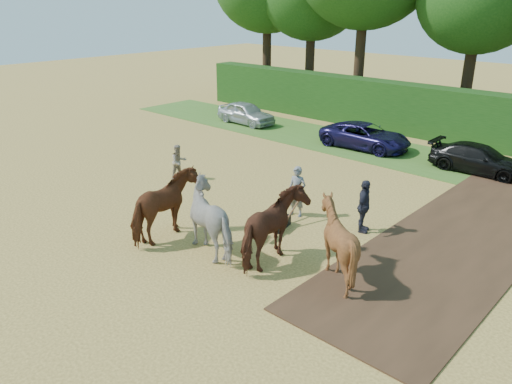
{
  "coord_description": "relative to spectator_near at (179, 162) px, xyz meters",
  "views": [
    {
      "loc": [
        6.76,
        -9.96,
        7.79
      ],
      "look_at": [
        -4.37,
        2.13,
        1.4
      ],
      "focal_mm": 35.0,
      "sensor_mm": 36.0,
      "label": 1
    }
  ],
  "objects": [
    {
      "name": "earth_strip",
      "position": [
        12.1,
        3.33,
        -0.78
      ],
      "size": [
        4.5,
        17.0,
        0.05
      ],
      "primitive_type": "cube",
      "color": "#472D1C",
      "rests_on": "ground"
    },
    {
      "name": "plough_team",
      "position": [
        7.41,
        -3.25,
        0.36
      ],
      "size": [
        7.83,
        6.35,
        2.34
      ],
      "color": "brown",
      "rests_on": "ground"
    },
    {
      "name": "spectator_near",
      "position": [
        0.0,
        0.0,
        0.0
      ],
      "size": [
        0.72,
        0.86,
        1.6
      ],
      "primitive_type": "imported",
      "rotation": [
        0.0,
        0.0,
        1.42
      ],
      "color": "#BDAC94",
      "rests_on": "ground"
    },
    {
      "name": "ground",
      "position": [
        10.6,
        -3.67,
        -0.8
      ],
      "size": [
        120.0,
        120.0,
        0.0
      ],
      "primitive_type": "plane",
      "color": "gold",
      "rests_on": "ground"
    },
    {
      "name": "spectator_far",
      "position": [
        9.21,
        0.82,
        0.17
      ],
      "size": [
        0.82,
        1.23,
        1.94
      ],
      "primitive_type": "imported",
      "rotation": [
        0.0,
        0.0,
        1.91
      ],
      "color": "#22232E",
      "rests_on": "ground"
    },
    {
      "name": "grass_verge",
      "position": [
        10.6,
        10.33,
        -0.79
      ],
      "size": [
        50.0,
        5.0,
        0.03
      ],
      "primitive_type": "cube",
      "color": "#38601E",
      "rests_on": "ground"
    }
  ]
}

